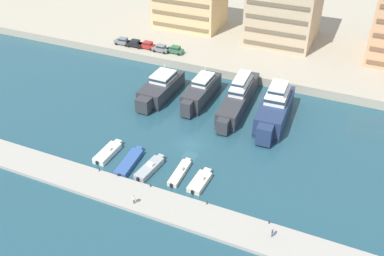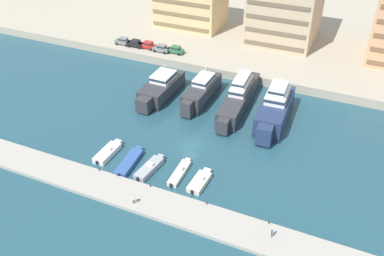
# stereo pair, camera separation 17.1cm
# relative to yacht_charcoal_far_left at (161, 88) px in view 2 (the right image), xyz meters

# --- Properties ---
(ground_plane) EXTENTS (400.00, 400.00, 0.00)m
(ground_plane) POSITION_rel_yacht_charcoal_far_left_xyz_m (12.57, -13.28, -1.92)
(ground_plane) COLOR #234C5B
(quay_promenade) EXTENTS (180.00, 70.00, 1.95)m
(quay_promenade) POSITION_rel_yacht_charcoal_far_left_xyz_m (12.57, 47.79, -0.95)
(quay_promenade) COLOR #ADA38E
(quay_promenade) RESTS_ON ground
(pier_dock) EXTENTS (120.00, 5.71, 0.59)m
(pier_dock) POSITION_rel_yacht_charcoal_far_left_xyz_m (12.57, -28.92, -1.63)
(pier_dock) COLOR #A8A399
(pier_dock) RESTS_ON ground
(yacht_charcoal_far_left) EXTENTS (5.17, 15.61, 6.49)m
(yacht_charcoal_far_left) POSITION_rel_yacht_charcoal_far_left_xyz_m (0.00, 0.00, 0.00)
(yacht_charcoal_far_left) COLOR #333338
(yacht_charcoal_far_left) RESTS_ON ground
(yacht_charcoal_left) EXTENTS (3.98, 15.29, 6.78)m
(yacht_charcoal_left) POSITION_rel_yacht_charcoal_far_left_xyz_m (8.42, 1.68, 0.17)
(yacht_charcoal_left) COLOR #333338
(yacht_charcoal_left) RESTS_ON ground
(yacht_charcoal_mid_left) EXTENTS (4.93, 22.00, 7.82)m
(yacht_charcoal_mid_left) POSITION_rel_yacht_charcoal_far_left_xyz_m (16.15, 2.70, 0.28)
(yacht_charcoal_mid_left) COLOR #333338
(yacht_charcoal_mid_left) RESTS_ON ground
(yacht_navy_center_left) EXTENTS (5.69, 17.98, 8.89)m
(yacht_navy_center_left) POSITION_rel_yacht_charcoal_far_left_xyz_m (24.07, 0.30, 0.72)
(yacht_navy_center_left) COLOR navy
(yacht_navy_center_left) RESTS_ON ground
(motorboat_white_far_left) EXTENTS (2.24, 6.95, 1.45)m
(motorboat_white_far_left) POSITION_rel_yacht_charcoal_far_left_xyz_m (0.96, -21.57, -1.40)
(motorboat_white_far_left) COLOR white
(motorboat_white_far_left) RESTS_ON ground
(motorboat_blue_left) EXTENTS (2.61, 8.13, 0.92)m
(motorboat_blue_left) POSITION_rel_yacht_charcoal_far_left_xyz_m (5.61, -22.24, -1.46)
(motorboat_blue_left) COLOR #33569E
(motorboat_blue_left) RESTS_ON ground
(motorboat_grey_mid_left) EXTENTS (2.56, 7.13, 1.41)m
(motorboat_grey_mid_left) POSITION_rel_yacht_charcoal_far_left_xyz_m (9.48, -22.33, -1.40)
(motorboat_grey_mid_left) COLOR #9EA3A8
(motorboat_grey_mid_left) RESTS_ON ground
(motorboat_cream_center_left) EXTENTS (1.78, 7.30, 1.30)m
(motorboat_cream_center_left) POSITION_rel_yacht_charcoal_far_left_xyz_m (14.37, -21.23, -1.52)
(motorboat_cream_center_left) COLOR beige
(motorboat_cream_center_left) RESTS_ON ground
(motorboat_cream_center) EXTENTS (2.35, 6.19, 1.38)m
(motorboat_cream_center) POSITION_rel_yacht_charcoal_far_left_xyz_m (18.23, -21.97, -1.45)
(motorboat_cream_center) COLOR beige
(motorboat_cream_center) RESTS_ON ground
(car_grey_far_left) EXTENTS (4.16, 2.05, 1.80)m
(car_grey_far_left) POSITION_rel_yacht_charcoal_far_left_xyz_m (-18.92, 16.09, 1.01)
(car_grey_far_left) COLOR slate
(car_grey_far_left) RESTS_ON quay_promenade
(car_black_left) EXTENTS (4.17, 2.06, 1.80)m
(car_black_left) POSITION_rel_yacht_charcoal_far_left_xyz_m (-15.43, 16.12, 1.01)
(car_black_left) COLOR black
(car_black_left) RESTS_ON quay_promenade
(car_red_mid_left) EXTENTS (4.11, 1.93, 1.80)m
(car_red_mid_left) POSITION_rel_yacht_charcoal_far_left_xyz_m (-12.06, 16.44, 1.01)
(car_red_mid_left) COLOR red
(car_red_mid_left) RESTS_ON quay_promenade
(car_grey_center_left) EXTENTS (4.13, 1.99, 1.80)m
(car_grey_center_left) POSITION_rel_yacht_charcoal_far_left_xyz_m (-8.19, 16.05, 1.01)
(car_grey_center_left) COLOR slate
(car_grey_center_left) RESTS_ON quay_promenade
(car_green_center) EXTENTS (4.14, 2.01, 1.80)m
(car_green_center) POSITION_rel_yacht_charcoal_far_left_xyz_m (-4.66, 16.75, 1.01)
(car_green_center) COLOR #2D6642
(car_green_center) RESTS_ON quay_promenade
(apartment_block_left) EXTENTS (16.28, 18.21, 18.81)m
(apartment_block_left) POSITION_rel_yacht_charcoal_far_left_xyz_m (16.59, 35.88, 8.49)
(apartment_block_left) COLOR #C6AD89
(apartment_block_left) RESTS_ON quay_promenade
(pedestrian_near_edge) EXTENTS (0.27, 0.61, 1.59)m
(pedestrian_near_edge) POSITION_rel_yacht_charcoal_far_left_xyz_m (31.46, -28.49, -0.38)
(pedestrian_near_edge) COLOR #4C515B
(pedestrian_near_edge) RESTS_ON pier_dock
(pedestrian_mid_deck) EXTENTS (0.62, 0.24, 1.60)m
(pedestrian_mid_deck) POSITION_rel_yacht_charcoal_far_left_xyz_m (11.27, -30.48, -0.38)
(pedestrian_mid_deck) COLOR #4C515B
(pedestrian_mid_deck) RESTS_ON pier_dock
(bollard_west) EXTENTS (0.20, 0.20, 0.61)m
(bollard_west) POSITION_rel_yacht_charcoal_far_left_xyz_m (2.40, -26.31, -1.00)
(bollard_west) COLOR #2D2D33
(bollard_west) RESTS_ON pier_dock
(bollard_west_mid) EXTENTS (0.20, 0.20, 0.61)m
(bollard_west_mid) POSITION_rel_yacht_charcoal_far_left_xyz_m (11.76, -26.31, -1.00)
(bollard_west_mid) COLOR #2D2D33
(bollard_west_mid) RESTS_ON pier_dock
(bollard_east_mid) EXTENTS (0.20, 0.20, 0.61)m
(bollard_east_mid) POSITION_rel_yacht_charcoal_far_left_xyz_m (21.13, -26.31, -1.00)
(bollard_east_mid) COLOR #2D2D33
(bollard_east_mid) RESTS_ON pier_dock
(bollard_east) EXTENTS (0.20, 0.20, 0.61)m
(bollard_east) POSITION_rel_yacht_charcoal_far_left_xyz_m (30.50, -26.31, -1.00)
(bollard_east) COLOR #2D2D33
(bollard_east) RESTS_ON pier_dock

